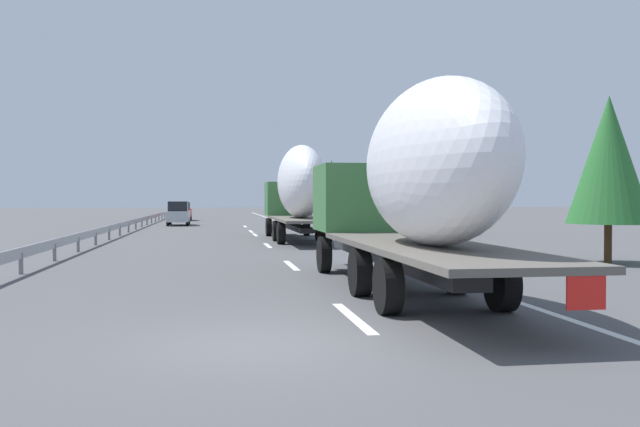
{
  "coord_description": "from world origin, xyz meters",
  "views": [
    {
      "loc": [
        -9.77,
        0.65,
        2.1
      ],
      "look_at": [
        20.23,
        -4.08,
        1.47
      ],
      "focal_mm": 38.06,
      "sensor_mm": 36.0,
      "label": 1
    }
  ],
  "objects_px": {
    "truck_trailing": "(413,182)",
    "road_sign": "(305,197)",
    "car_red_compact": "(182,211)",
    "truck_lead": "(298,189)",
    "car_silver_hatch": "(178,213)"
  },
  "relations": [
    {
      "from": "truck_trailing",
      "to": "car_red_compact",
      "type": "distance_m",
      "value": 55.25
    },
    {
      "from": "truck_lead",
      "to": "car_red_compact",
      "type": "bearing_deg",
      "value": 11.96
    },
    {
      "from": "truck_lead",
      "to": "truck_trailing",
      "type": "height_order",
      "value": "truck_lead"
    },
    {
      "from": "truck_trailing",
      "to": "road_sign",
      "type": "bearing_deg",
      "value": -4.38
    },
    {
      "from": "car_silver_hatch",
      "to": "truck_lead",
      "type": "bearing_deg",
      "value": -162.25
    },
    {
      "from": "car_silver_hatch",
      "to": "road_sign",
      "type": "bearing_deg",
      "value": -98.78
    },
    {
      "from": "truck_lead",
      "to": "truck_trailing",
      "type": "xyz_separation_m",
      "value": [
        -19.99,
        -0.0,
        -0.16
      ]
    },
    {
      "from": "truck_lead",
      "to": "truck_trailing",
      "type": "relative_size",
      "value": 1.0
    },
    {
      "from": "truck_lead",
      "to": "truck_trailing",
      "type": "distance_m",
      "value": 19.99
    },
    {
      "from": "car_silver_hatch",
      "to": "road_sign",
      "type": "xyz_separation_m",
      "value": [
        -1.57,
        -10.14,
        1.38
      ]
    },
    {
      "from": "car_red_compact",
      "to": "car_silver_hatch",
      "type": "relative_size",
      "value": 0.93
    },
    {
      "from": "car_red_compact",
      "to": "road_sign",
      "type": "height_order",
      "value": "road_sign"
    },
    {
      "from": "car_silver_hatch",
      "to": "road_sign",
      "type": "relative_size",
      "value": 1.36
    },
    {
      "from": "truck_lead",
      "to": "road_sign",
      "type": "height_order",
      "value": "truck_lead"
    },
    {
      "from": "truck_lead",
      "to": "road_sign",
      "type": "bearing_deg",
      "value": -8.62
    }
  ]
}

